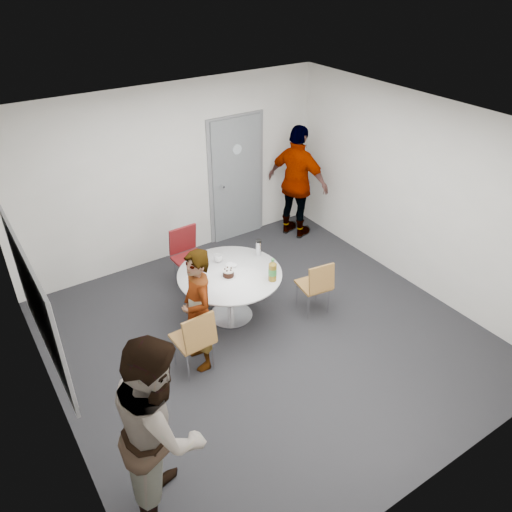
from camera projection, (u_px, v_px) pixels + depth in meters
floor at (266, 337)px, 6.40m from camera, size 5.00×5.00×0.00m
ceiling at (269, 131)px, 4.97m from camera, size 5.00×5.00×0.00m
wall_back at (173, 175)px, 7.45m from camera, size 5.00×0.00×5.00m
wall_left at (40, 325)px, 4.51m from camera, size 0.00×5.00×5.00m
wall_right at (417, 195)px, 6.85m from camera, size 0.00×5.00×5.00m
wall_front at (447, 384)px, 3.91m from camera, size 5.00×0.00×5.00m
door at (236, 179)px, 8.12m from camera, size 1.02×0.17×2.12m
whiteboard at (37, 303)px, 4.62m from camera, size 0.04×1.90×1.25m
table at (232, 279)px, 6.44m from camera, size 1.35×1.35×1.01m
chair_near_left at (196, 337)px, 5.61m from camera, size 0.43×0.46×0.87m
chair_near_right at (317, 283)px, 6.56m from camera, size 0.44×0.47×0.81m
chair_far at (187, 252)px, 7.10m from camera, size 0.45×0.49×0.92m
person_main at (198, 311)px, 5.62m from camera, size 0.43×0.60×1.54m
person_left at (161, 427)px, 4.05m from camera, size 1.02×1.12×1.88m
person_right at (298, 183)px, 8.18m from camera, size 0.82×1.21×1.91m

